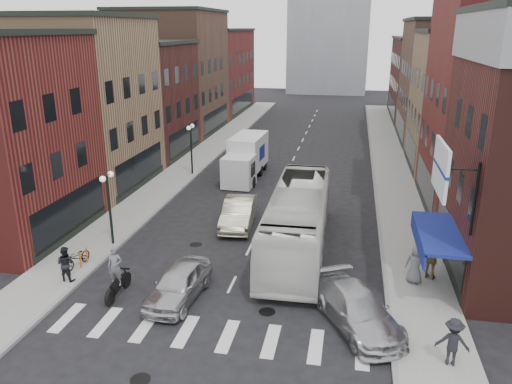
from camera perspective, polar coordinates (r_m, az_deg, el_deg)
ground at (r=22.73m, az=-3.38°, el=-11.71°), size 160.00×160.00×0.00m
sidewalk_left at (r=44.66m, az=-7.05°, el=3.50°), size 3.00×74.00×0.15m
sidewalk_right at (r=42.70m, az=15.25°, el=2.30°), size 3.00×74.00×0.15m
curb_left at (r=44.25m, az=-5.19°, el=3.32°), size 0.20×74.00×0.16m
curb_right at (r=42.63m, az=13.23°, el=2.33°), size 0.20×74.00×0.16m
crosswalk_stripes at (r=20.28m, az=-5.54°, el=-15.84°), size 12.00×2.20×0.01m
bldg_left_mid_a at (r=38.98m, az=-20.34°, el=9.49°), size 10.30×10.20×12.30m
bldg_left_mid_b at (r=47.87m, az=-14.08°, el=10.29°), size 10.30×10.20×10.30m
bldg_left_far_a at (r=57.82m, az=-9.59°, el=13.35°), size 10.30×12.20×13.30m
bldg_left_far_b at (r=71.16m, az=-5.56°, el=13.58°), size 10.30×16.20×11.30m
bldg_right_mid_b at (r=44.55m, az=24.14°, el=9.35°), size 10.30×10.20×11.30m
bldg_right_far_a at (r=55.20m, az=21.79°, el=11.59°), size 10.30×12.20×12.30m
bldg_right_far_b at (r=69.05m, az=19.67°, el=12.07°), size 10.30×16.20×10.30m
awning_blue at (r=23.56m, az=19.72°, el=-4.58°), size 1.80×5.00×0.78m
billboard_sign at (r=20.54m, az=20.58°, el=2.39°), size 1.52×3.00×3.70m
streetlamp_near at (r=27.50m, az=-16.51°, el=-0.37°), size 0.32×1.22×4.11m
streetlamp_far at (r=39.97m, az=-7.44°, el=5.92°), size 0.32×1.22×4.11m
bike_rack at (r=26.26m, az=-19.09°, el=-7.08°), size 0.08×0.68×0.80m
box_truck at (r=39.23m, az=-1.19°, el=3.86°), size 2.49×7.50×3.23m
motorcycle_rider at (r=22.92m, az=-15.68°, el=-8.97°), size 0.70×2.34×2.38m
transit_bus at (r=26.44m, az=4.80°, el=-3.19°), size 3.06×12.24×3.40m
sedan_left_near at (r=22.31m, az=-8.83°, el=-10.28°), size 2.18×4.61×1.52m
sedan_left_far at (r=29.89m, az=-2.00°, el=-2.37°), size 2.15×5.09×1.63m
curb_car at (r=20.63m, az=11.55°, el=-13.04°), size 4.27×5.54×1.50m
parked_bicycle at (r=26.16m, az=-19.73°, el=-7.08°), size 0.89×1.86×0.94m
ped_left_solo at (r=24.84m, az=-20.96°, el=-7.66°), size 0.85×0.52×1.68m
ped_right_a at (r=19.20m, az=21.58°, el=-15.64°), size 1.21×0.71×1.77m
ped_right_b at (r=24.73m, az=19.46°, el=-7.24°), size 1.29×1.01×1.96m
ped_right_c at (r=24.14m, az=17.75°, el=-7.84°), size 1.01×0.77×1.85m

